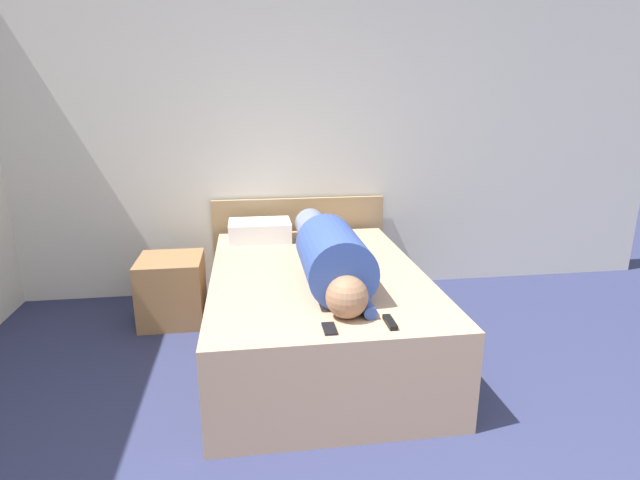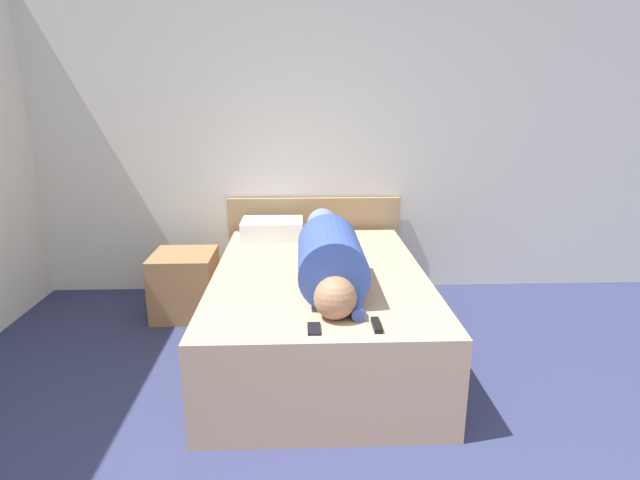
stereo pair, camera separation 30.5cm
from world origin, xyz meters
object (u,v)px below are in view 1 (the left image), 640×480
person_lying (329,253)px  tv_remote (390,322)px  pillow_near_headboard (260,230)px  nightstand (172,289)px  cell_phone (329,329)px  bed (317,310)px

person_lying → tv_remote: bearing=-74.5°
person_lying → pillow_near_headboard: size_ratio=3.41×
nightstand → cell_phone: bearing=-56.8°
cell_phone → person_lying: bearing=81.2°
person_lying → tv_remote: (0.20, -0.71, -0.15)m
tv_remote → cell_phone: size_ratio=1.15×
nightstand → person_lying: size_ratio=0.30×
tv_remote → cell_phone: (-0.31, -0.02, -0.01)m
bed → cell_phone: cell_phone is taller
bed → nightstand: bearing=149.2°
nightstand → pillow_near_headboard: size_ratio=1.04×
bed → tv_remote: tv_remote is taller
nightstand → bed: bearing=-30.8°
bed → nightstand: 1.20m
nightstand → cell_phone: (0.97, -1.49, 0.32)m
pillow_near_headboard → tv_remote: (0.60, -1.65, -0.06)m
person_lying → cell_phone: 0.75m
cell_phone → nightstand: bearing=123.2°
bed → pillow_near_headboard: pillow_near_headboard is taller
nightstand → person_lying: 1.41m
bed → nightstand: (-1.03, 0.61, -0.03)m
person_lying → tv_remote: 0.75m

